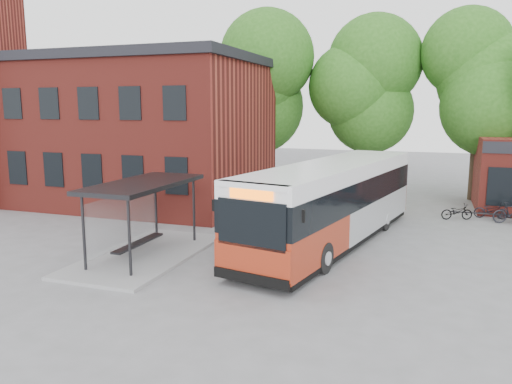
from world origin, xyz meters
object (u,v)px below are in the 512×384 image
(city_bus, at_px, (333,203))
(bicycle_2, at_px, (491,210))
(bicycle_0, at_px, (457,212))
(bicycle_3, at_px, (511,213))
(bus_shelter, at_px, (144,219))

(city_bus, relative_size, bicycle_2, 8.23)
(bicycle_0, xyz_separation_m, bicycle_3, (2.46, -0.04, 0.12))
(bus_shelter, relative_size, bicycle_2, 4.35)
(city_bus, distance_m, bicycle_0, 8.30)
(city_bus, xyz_separation_m, bicycle_2, (6.75, 7.28, -1.26))
(bus_shelter, xyz_separation_m, bicycle_0, (11.43, 10.73, -1.04))
(city_bus, bearing_deg, bus_shelter, -134.40)
(bicycle_0, height_order, bicycle_3, bicycle_3)
(bus_shelter, relative_size, city_bus, 0.53)
(bus_shelter, height_order, city_bus, city_bus)
(bicycle_3, bearing_deg, bicycle_0, 74.68)
(city_bus, bearing_deg, bicycle_0, 63.01)
(city_bus, distance_m, bicycle_2, 10.01)
(city_bus, height_order, bicycle_3, city_bus)
(bus_shelter, distance_m, city_bus, 7.66)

